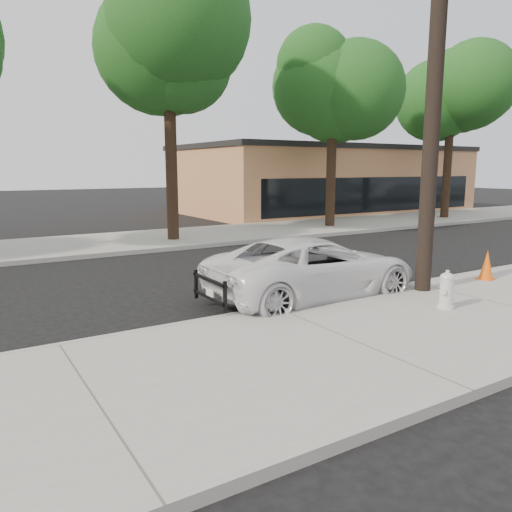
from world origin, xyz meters
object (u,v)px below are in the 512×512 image
object	(u,v)px
police_cruiser	(313,268)
fire_hydrant	(446,291)
utility_pole	(435,77)
traffic_cone	(487,265)

from	to	relation	value
police_cruiser	fire_hydrant	xyz separation A→B (m)	(1.34, -2.44, -0.19)
police_cruiser	fire_hydrant	bearing A→B (deg)	-151.70
utility_pole	traffic_cone	xyz separation A→B (m)	(2.19, -0.09, -4.20)
police_cruiser	traffic_cone	xyz separation A→B (m)	(4.34, -1.29, -0.18)
police_cruiser	utility_pole	bearing A→B (deg)	-119.59
utility_pole	police_cruiser	bearing A→B (deg)	150.99
police_cruiser	fire_hydrant	distance (m)	2.79
police_cruiser	fire_hydrant	world-z (taller)	police_cruiser
fire_hydrant	traffic_cone	distance (m)	3.21
traffic_cone	utility_pole	bearing A→B (deg)	177.58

